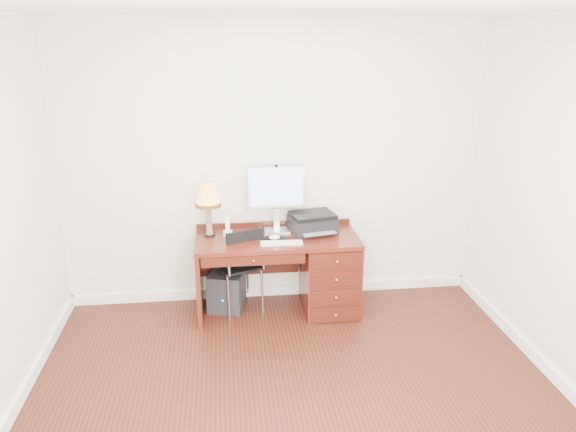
{
  "coord_description": "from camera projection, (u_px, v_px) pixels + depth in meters",
  "views": [
    {
      "loc": [
        -0.48,
        -3.45,
        2.55
      ],
      "look_at": [
        0.08,
        1.2,
        1.02
      ],
      "focal_mm": 35.0,
      "sensor_mm": 36.0,
      "label": 1
    }
  ],
  "objects": [
    {
      "name": "equipment_box",
      "position": [
        227.0,
        291.0,
        5.4
      ],
      "size": [
        0.38,
        0.38,
        0.37
      ],
      "primitive_type": "cube",
      "rotation": [
        0.0,
        0.0,
        -0.24
      ],
      "color": "black",
      "rests_on": "ground"
    },
    {
      "name": "leg_lamp",
      "position": [
        208.0,
        199.0,
        5.11
      ],
      "size": [
        0.24,
        0.24,
        0.49
      ],
      "color": "black",
      "rests_on": "desk"
    },
    {
      "name": "desk",
      "position": [
        311.0,
        269.0,
        5.33
      ],
      "size": [
        1.5,
        0.67,
        0.75
      ],
      "color": "#531C11",
      "rests_on": "ground"
    },
    {
      "name": "room_shell",
      "position": [
        287.0,
        348.0,
        4.68
      ],
      "size": [
        4.0,
        4.0,
        4.0
      ],
      "color": "silver",
      "rests_on": "ground"
    },
    {
      "name": "keyboard",
      "position": [
        282.0,
        243.0,
        5.02
      ],
      "size": [
        0.38,
        0.12,
        0.01
      ],
      "primitive_type": "cube",
      "rotation": [
        0.0,
        0.0,
        -0.04
      ],
      "color": "white",
      "rests_on": "desk"
    },
    {
      "name": "ground",
      "position": [
        297.0,
        399.0,
        4.1
      ],
      "size": [
        4.0,
        4.0,
        0.0
      ],
      "primitive_type": "plane",
      "color": "black",
      "rests_on": "ground"
    },
    {
      "name": "monitor",
      "position": [
        277.0,
        191.0,
        5.26
      ],
      "size": [
        0.54,
        0.18,
        0.62
      ],
      "rotation": [
        0.0,
        0.0,
        0.01
      ],
      "color": "silver",
      "rests_on": "desk"
    },
    {
      "name": "mouse_pad",
      "position": [
        274.0,
        239.0,
        5.11
      ],
      "size": [
        0.23,
        0.23,
        0.05
      ],
      "color": "black",
      "rests_on": "desk"
    },
    {
      "name": "printer",
      "position": [
        312.0,
        223.0,
        5.31
      ],
      "size": [
        0.47,
        0.4,
        0.18
      ],
      "rotation": [
        0.0,
        0.0,
        0.21
      ],
      "color": "black",
      "rests_on": "desk"
    },
    {
      "name": "chair",
      "position": [
        238.0,
        261.0,
        5.25
      ],
      "size": [
        0.52,
        0.52,
        0.85
      ],
      "rotation": [
        0.0,
        0.0,
        0.35
      ],
      "color": "black",
      "rests_on": "ground"
    },
    {
      "name": "phone",
      "position": [
        228.0,
        230.0,
        5.23
      ],
      "size": [
        0.08,
        0.08,
        0.18
      ],
      "rotation": [
        0.0,
        0.0,
        -0.01
      ],
      "color": "white",
      "rests_on": "desk"
    },
    {
      "name": "pen_cup",
      "position": [
        296.0,
        226.0,
        5.33
      ],
      "size": [
        0.07,
        0.07,
        0.09
      ],
      "primitive_type": "cylinder",
      "color": "black",
      "rests_on": "desk"
    }
  ]
}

